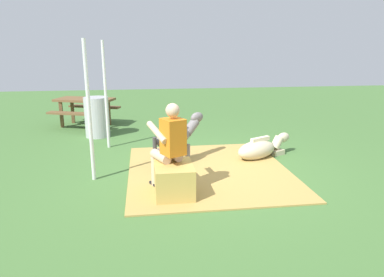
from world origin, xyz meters
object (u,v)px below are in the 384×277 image
object	(u,v)px
pony_lying	(260,149)
tent_pole_right	(106,96)
person_seated	(169,143)
picnic_bench	(85,105)
water_barrel	(97,117)
hay_bale	(174,180)
tent_pole_left	(89,112)
pony_standing	(177,137)

from	to	relation	value
pony_lying	tent_pole_right	world-z (taller)	tent_pole_right
person_seated	picnic_bench	size ratio (longest dim) A/B	0.73
water_barrel	tent_pole_right	bearing A→B (deg)	-161.06
hay_bale	pony_lying	distance (m)	2.36
person_seated	picnic_bench	world-z (taller)	person_seated
person_seated	picnic_bench	distance (m)	5.10
hay_bale	tent_pole_right	size ratio (longest dim) A/B	0.32
tent_pole_left	person_seated	bearing A→B (deg)	-118.42
water_barrel	picnic_bench	world-z (taller)	water_barrel
tent_pole_right	water_barrel	bearing A→B (deg)	18.94
tent_pole_left	tent_pole_right	size ratio (longest dim) A/B	1.00
pony_standing	tent_pole_right	bearing A→B (deg)	45.59
hay_bale	pony_standing	bearing A→B (deg)	-7.34
tent_pole_right	person_seated	bearing A→B (deg)	-156.04
pony_standing	tent_pole_left	size ratio (longest dim) A/B	0.49
pony_standing	tent_pole_right	distance (m)	1.97
tent_pole_right	tent_pole_left	bearing A→B (deg)	177.82
picnic_bench	pony_lying	bearing A→B (deg)	-131.75
tent_pole_left	tent_pole_right	world-z (taller)	same
pony_lying	picnic_bench	size ratio (longest dim) A/B	0.71
person_seated	pony_standing	xyz separation A→B (m)	(1.21, -0.22, -0.22)
hay_bale	pony_lying	size ratio (longest dim) A/B	0.54
pony_standing	water_barrel	distance (m)	2.86
tent_pole_left	tent_pole_right	xyz separation A→B (m)	(1.88, -0.07, 0.00)
pony_lying	tent_pole_left	distance (m)	3.27
pony_standing	water_barrel	xyz separation A→B (m)	(2.31, 1.69, -0.06)
person_seated	pony_standing	size ratio (longest dim) A/B	1.25
pony_lying	picnic_bench	bearing A→B (deg)	48.25
hay_bale	picnic_bench	size ratio (longest dim) A/B	0.38
tent_pole_right	picnic_bench	bearing A→B (deg)	19.85
pony_lying	person_seated	bearing A→B (deg)	125.98
hay_bale	pony_standing	world-z (taller)	pony_standing
pony_standing	tent_pole_left	distance (m)	1.63
hay_bale	pony_standing	distance (m)	1.40
person_seated	pony_standing	bearing A→B (deg)	-10.53
pony_standing	water_barrel	size ratio (longest dim) A/B	1.14
pony_lying	water_barrel	xyz separation A→B (m)	(2.16, 3.32, 0.29)
person_seated	tent_pole_left	xyz separation A→B (m)	(0.65, 1.19, 0.37)
hay_bale	water_barrel	size ratio (longest dim) A/B	0.74
hay_bale	person_seated	bearing A→B (deg)	17.84
pony_lying	tent_pole_left	xyz separation A→B (m)	(-0.71, 3.06, 0.93)
pony_standing	water_barrel	bearing A→B (deg)	36.14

